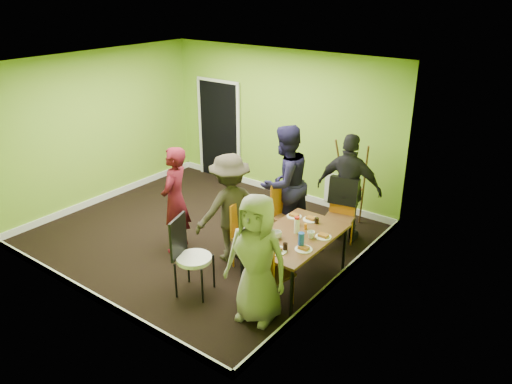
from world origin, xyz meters
TOP-DOWN VIEW (x-y plane):
  - ground at (0.00, 0.00)m, footprint 5.00×5.00m
  - room_walls at (-0.02, 0.04)m, footprint 5.04×4.54m
  - dining_table at (2.00, -0.28)m, footprint 0.90×1.50m
  - chair_left_far at (1.27, 0.56)m, footprint 0.51×0.51m
  - chair_left_near at (1.12, -0.29)m, footprint 0.45×0.45m
  - chair_back_end at (1.96, 1.12)m, footprint 0.54×0.61m
  - chair_front_end at (2.04, -0.94)m, footprint 0.48×0.48m
  - chair_bentwood at (0.98, -1.31)m, footprint 0.54×0.53m
  - easel at (1.79, 1.74)m, footprint 0.61×0.58m
  - plate_near_left at (1.68, 0.17)m, footprint 0.22×0.22m
  - plate_near_right at (1.76, -0.75)m, footprint 0.25×0.25m
  - plate_far_back at (1.93, 0.23)m, footprint 0.23×0.23m
  - plate_far_front at (2.04, -0.80)m, footprint 0.27×0.27m
  - plate_wall_back at (2.33, -0.12)m, footprint 0.22×0.22m
  - plate_wall_front at (2.29, -0.56)m, footprint 0.23×0.23m
  - thermos at (1.97, -0.22)m, footprint 0.08×0.08m
  - blue_bottle at (2.24, -0.54)m, footprint 0.08×0.08m
  - orange_bottle at (2.01, -0.06)m, footprint 0.04×0.04m
  - glass_mid at (1.85, -0.03)m, footprint 0.07×0.07m
  - glass_back at (2.04, 0.19)m, footprint 0.06×0.06m
  - glass_front at (2.11, -0.72)m, footprint 0.06×0.06m
  - cup_a at (1.85, -0.51)m, footprint 0.13×0.13m
  - cup_b at (2.21, -0.23)m, footprint 0.10×0.10m
  - person_standing at (0.01, -0.57)m, footprint 0.59×0.71m
  - person_left_far at (1.11, 0.77)m, footprint 0.91×1.06m
  - person_left_near at (0.86, -0.29)m, footprint 0.99×1.23m
  - person_back_end at (1.97, 1.30)m, footprint 1.10×0.60m
  - person_front_end at (2.04, -1.21)m, footprint 0.89×0.66m

SIDE VIEW (x-z plane):
  - ground at x=0.00m, z-range 0.00..0.00m
  - chair_front_end at x=2.04m, z-range 0.06..1.03m
  - chair_left_near at x=1.12m, z-range 0.06..1.04m
  - chair_left_far at x=1.27m, z-range 0.06..1.10m
  - chair_bentwood at x=0.98m, z-range 0.06..1.15m
  - dining_table at x=2.00m, z-range 0.32..1.07m
  - easel at x=1.79m, z-range -0.01..1.52m
  - plate_near_left at x=1.68m, z-range 0.75..0.76m
  - plate_near_right at x=1.76m, z-range 0.75..0.76m
  - plate_far_back at x=1.93m, z-range 0.75..0.76m
  - plate_far_front at x=2.04m, z-range 0.75..0.76m
  - plate_wall_back at x=2.33m, z-range 0.75..0.76m
  - plate_wall_front at x=2.29m, z-range 0.75..0.76m
  - chair_back_end at x=1.96m, z-range 0.23..1.33m
  - orange_bottle at x=2.01m, z-range 0.75..0.83m
  - glass_back at x=2.04m, z-range 0.75..0.83m
  - cup_b at x=2.21m, z-range 0.75..0.85m
  - cup_a at x=1.85m, z-range 0.75..0.85m
  - glass_front at x=2.11m, z-range 0.75..0.85m
  - glass_mid at x=1.85m, z-range 0.75..0.85m
  - person_left_near at x=0.86m, z-range 0.00..1.66m
  - person_front_end at x=2.04m, z-range 0.00..1.66m
  - person_standing at x=0.01m, z-range 0.00..1.67m
  - thermos at x=1.97m, z-range 0.75..0.96m
  - blue_bottle at x=2.24m, z-range 0.75..0.97m
  - person_back_end at x=1.97m, z-range 0.00..1.78m
  - person_left_far at x=1.11m, z-range 0.00..1.89m
  - room_walls at x=-0.02m, z-range -0.42..2.40m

